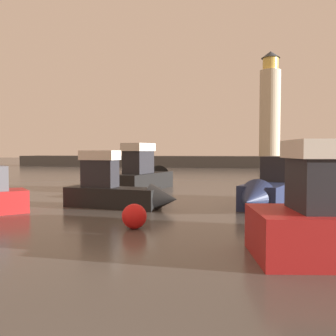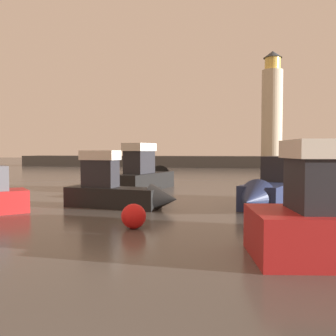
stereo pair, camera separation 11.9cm
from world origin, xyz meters
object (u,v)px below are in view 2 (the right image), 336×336
at_px(motorboat_6, 269,191).
at_px(lighthouse, 272,107).
at_px(mooring_buoy, 134,216).
at_px(motorboat_1, 149,175).
at_px(motorboat_5, 119,190).

bearing_deg(motorboat_6, lighthouse, 85.89).
distance_m(motorboat_6, mooring_buoy, 8.49).
bearing_deg(lighthouse, motorboat_1, -107.35).
xyz_separation_m(motorboat_5, motorboat_6, (7.51, 2.00, -0.07)).
bearing_deg(motorboat_1, motorboat_5, -84.04).
bearing_deg(motorboat_5, lighthouse, 77.13).
relative_size(lighthouse, motorboat_1, 2.22).
bearing_deg(motorboat_6, motorboat_5, -165.07).
distance_m(motorboat_5, mooring_buoy, 5.13).
xyz_separation_m(motorboat_1, motorboat_6, (8.50, -7.47, -0.22)).
height_order(lighthouse, motorboat_5, lighthouse).
height_order(motorboat_5, mooring_buoy, motorboat_5).
bearing_deg(mooring_buoy, lighthouse, 80.60).
xyz_separation_m(motorboat_6, mooring_buoy, (-5.31, -6.61, -0.36)).
height_order(motorboat_6, mooring_buoy, motorboat_6).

